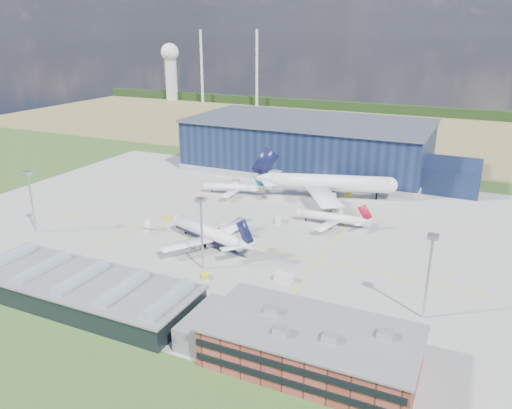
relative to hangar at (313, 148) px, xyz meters
name	(u,v)px	position (x,y,z in m)	size (l,w,h in m)	color
ground	(221,230)	(-2.81, -94.80, -11.62)	(600.00, 600.00, 0.00)	#2B4A1C
apron	(234,221)	(-2.81, -84.80, -11.59)	(220.00, 160.00, 0.08)	gray
farmland	(363,129)	(-2.81, 125.20, -11.62)	(600.00, 220.00, 0.01)	olive
treeline	(385,109)	(-2.81, 205.20, -7.62)	(600.00, 8.00, 8.00)	black
horizon_dressing	(194,67)	(-194.11, 199.58, 22.58)	(440.20, 18.00, 70.00)	silver
hangar	(313,148)	(0.00, 0.00, 0.00)	(145.00, 62.00, 26.10)	#101C37
ops_building	(311,346)	(52.20, -154.81, -6.82)	(46.00, 23.00, 10.90)	brown
glass_concourse	(92,291)	(-9.26, -154.80, -7.93)	(78.00, 23.00, 8.60)	black
light_mast_west	(30,192)	(-62.81, -124.80, 3.82)	(2.60, 2.60, 23.00)	#B2B4B9
light_mast_center	(201,222)	(7.19, -124.80, 3.82)	(2.60, 2.60, 23.00)	#B2B4B9
light_mast_east	(430,263)	(72.19, -124.80, 3.82)	(2.60, 2.60, 23.00)	#B2B4B9
airliner_navy	(208,226)	(-1.00, -107.35, -5.00)	(40.61, 39.73, 13.24)	white
airliner_red	(330,213)	(31.44, -72.80, -6.78)	(29.69, 29.05, 9.68)	white
airliner_widebody	(330,175)	(21.82, -41.79, -1.07)	(64.65, 63.25, 21.08)	white
airliner_regional	(231,184)	(-19.65, -54.80, -6.91)	(28.88, 28.26, 9.42)	white
gse_tug_a	(205,276)	(10.61, -129.55, -10.94)	(1.97, 3.23, 1.35)	yellow
gse_tug_b	(168,219)	(-26.64, -94.38, -11.04)	(1.76, 2.64, 1.14)	yellow
gse_van_a	(228,228)	(-0.33, -94.02, -10.43)	(2.37, 5.43, 2.37)	silver
gse_cart_a	(189,226)	(-15.07, -97.53, -11.00)	(1.88, 2.83, 1.22)	silver
gse_van_b	(278,220)	(13.19, -78.97, -10.48)	(2.27, 4.95, 2.27)	silver
gse_tug_c	(348,195)	(28.69, -35.92, -10.96)	(1.87, 3.00, 1.31)	yellow
gse_cart_b	(247,188)	(-15.90, -46.37, -10.95)	(2.05, 3.07, 1.33)	silver
gse_van_c	(284,278)	(32.60, -121.73, -10.35)	(2.54, 5.28, 2.54)	silver
airstair	(151,227)	(-26.14, -105.97, -10.12)	(1.87, 4.67, 2.99)	silver
car_a	(275,320)	(38.88, -142.80, -10.94)	(1.59, 3.95, 1.35)	#99999E
car_b	(233,310)	(26.86, -142.80, -10.96)	(1.40, 4.01, 1.32)	#99999E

